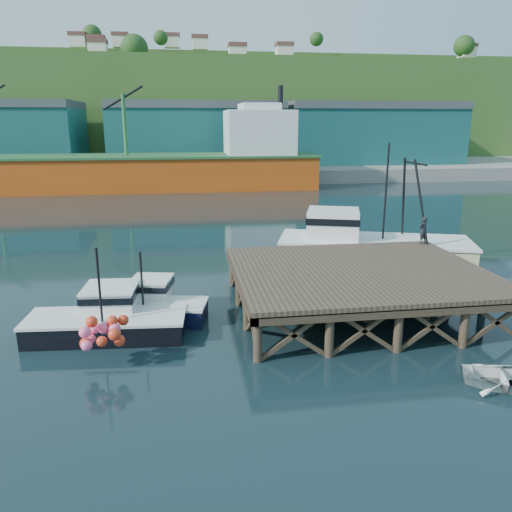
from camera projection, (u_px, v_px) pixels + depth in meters
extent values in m
plane|color=black|center=(247.00, 316.00, 23.89)|extent=(300.00, 300.00, 0.00)
cube|color=brown|center=(359.00, 271.00, 24.16)|extent=(12.00, 10.00, 0.25)
cube|color=#473828|center=(401.00, 313.00, 19.59)|extent=(12.00, 0.30, 0.35)
cylinder|color=#473828|center=(258.00, 342.00, 19.17)|extent=(0.36, 0.36, 2.60)
cylinder|color=#473828|center=(233.00, 272.00, 28.14)|extent=(0.36, 0.36, 2.60)
cylinder|color=#473828|center=(422.00, 264.00, 29.77)|extent=(0.36, 0.36, 2.60)
cube|color=gray|center=(197.00, 167.00, 90.47)|extent=(160.00, 40.00, 2.00)
cube|color=#1B5A5A|center=(197.00, 137.00, 84.26)|extent=(28.00, 16.00, 9.00)
cube|color=#1B5A5A|center=(366.00, 136.00, 88.54)|extent=(30.00, 16.00, 9.00)
cube|color=#C94C12|center=(113.00, 174.00, 67.43)|extent=(55.00, 9.50, 4.40)
cube|color=#26592D|center=(111.00, 156.00, 66.83)|extent=(55.50, 10.00, 0.30)
cube|color=silver|center=(259.00, 133.00, 68.91)|extent=(9.00, 9.00, 6.00)
cube|color=silver|center=(259.00, 108.00, 68.05)|extent=(5.00, 7.00, 1.20)
cylinder|color=black|center=(280.00, 95.00, 68.03)|extent=(0.70, 0.70, 2.50)
cube|color=#2D511E|center=(191.00, 113.00, 116.50)|extent=(220.00, 50.00, 22.00)
cube|color=black|center=(147.00, 312.00, 23.25)|extent=(5.72, 3.04, 0.84)
cube|color=silver|center=(147.00, 303.00, 23.13)|extent=(5.83, 3.10, 0.11)
cube|color=silver|center=(152.00, 288.00, 23.97)|extent=(2.10, 2.10, 0.84)
cube|color=black|center=(151.00, 284.00, 23.92)|extent=(2.21, 2.21, 0.28)
cylinder|color=black|center=(142.00, 280.00, 22.28)|extent=(0.10, 0.10, 2.62)
cube|color=black|center=(107.00, 327.00, 21.45)|extent=(6.75, 2.91, 0.91)
cube|color=silver|center=(106.00, 317.00, 21.32)|extent=(6.88, 2.97, 0.12)
cube|color=silver|center=(111.00, 298.00, 22.35)|extent=(2.34, 2.34, 0.91)
cube|color=black|center=(111.00, 294.00, 22.30)|extent=(2.48, 2.48, 0.30)
cylinder|color=black|center=(99.00, 286.00, 20.27)|extent=(0.10, 0.10, 3.24)
sphere|color=#FF5D93|center=(89.00, 341.00, 18.54)|extent=(0.43, 0.43, 0.43)
sphere|color=#FF5D93|center=(115.00, 332.00, 18.81)|extent=(0.43, 0.43, 0.43)
sphere|color=red|center=(101.00, 333.00, 18.22)|extent=(0.43, 0.43, 0.43)
cube|color=beige|center=(374.00, 255.00, 31.12)|extent=(12.07, 7.28, 1.87)
cube|color=silver|center=(375.00, 240.00, 30.86)|extent=(12.33, 7.54, 0.16)
cube|color=silver|center=(335.00, 227.00, 30.26)|extent=(3.86, 3.73, 1.87)
cube|color=black|center=(335.00, 221.00, 30.15)|extent=(3.99, 3.86, 0.41)
cylinder|color=black|center=(386.00, 196.00, 30.22)|extent=(0.12, 0.12, 6.22)
imported|color=white|center=(511.00, 379.00, 17.39)|extent=(3.90, 3.47, 0.67)
imported|color=black|center=(423.00, 230.00, 28.89)|extent=(0.68, 0.59, 1.58)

